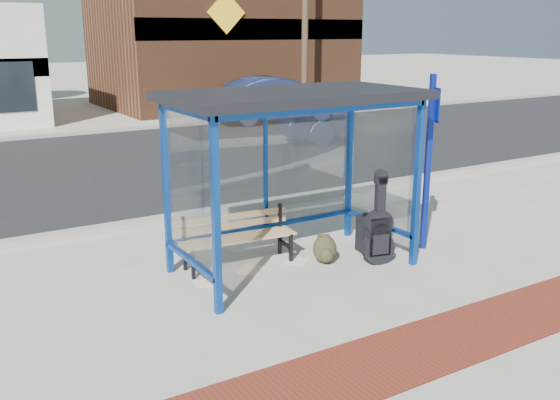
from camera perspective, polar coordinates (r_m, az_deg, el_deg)
ground at (r=8.64m, az=1.22°, el=-6.22°), size 120.00×120.00×0.00m
brick_paver_strip at (r=6.79m, az=13.37°, el=-12.90°), size 60.00×1.00×0.01m
curb_near at (r=11.04m, az=-6.87°, el=-1.17°), size 60.00×0.25×0.12m
street_asphalt at (r=15.72m, az=-14.63°, el=3.16°), size 60.00×10.00×0.00m
curb_far at (r=20.58m, az=-18.83°, el=5.77°), size 60.00×0.25×0.12m
far_sidewalk at (r=22.43m, az=-19.91°, el=6.25°), size 60.00×4.00×0.01m
bus_shelter at (r=8.17m, az=1.04°, el=7.58°), size 3.30×1.80×2.42m
storefront_brown at (r=28.12m, az=-5.42°, el=15.27°), size 10.00×7.08×6.40m
utility_pole_east at (r=24.20m, az=2.32°, el=17.48°), size 1.60×0.24×8.00m
bench at (r=8.64m, az=-3.96°, el=-3.20°), size 1.65×0.53×0.77m
guitar_bag at (r=8.74m, az=9.01°, el=-2.92°), size 0.48×0.23×1.26m
suitcase at (r=9.30m, az=8.14°, el=-3.00°), size 0.37×0.27×0.59m
backpack at (r=8.77m, az=4.15°, el=-4.57°), size 0.40×0.39×0.40m
sign_post at (r=9.27m, az=13.48°, el=4.18°), size 0.16×0.31×2.58m
newspaper_a at (r=8.57m, az=-2.70°, el=-6.40°), size 0.46×0.45×0.01m
newspaper_b at (r=8.20m, az=-6.61°, el=-7.52°), size 0.39×0.34×0.01m
newspaper_c at (r=8.88m, az=1.68°, el=-5.59°), size 0.45×0.44×0.01m
parked_car at (r=22.45m, az=-0.21°, el=9.20°), size 4.96×2.13×1.59m
fire_hydrant at (r=25.20m, az=4.85°, el=8.89°), size 0.33×0.22×0.73m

